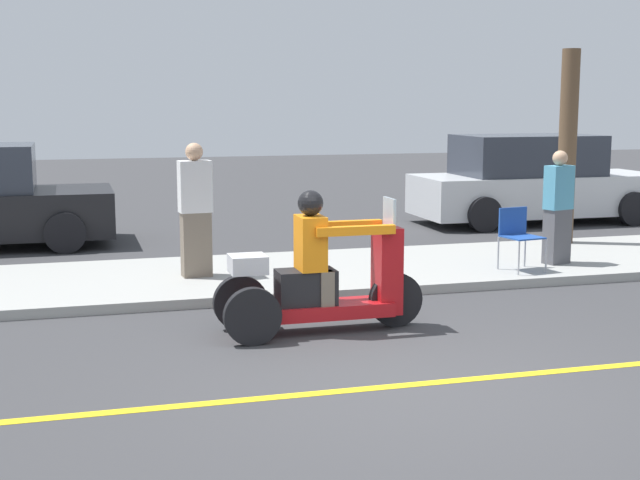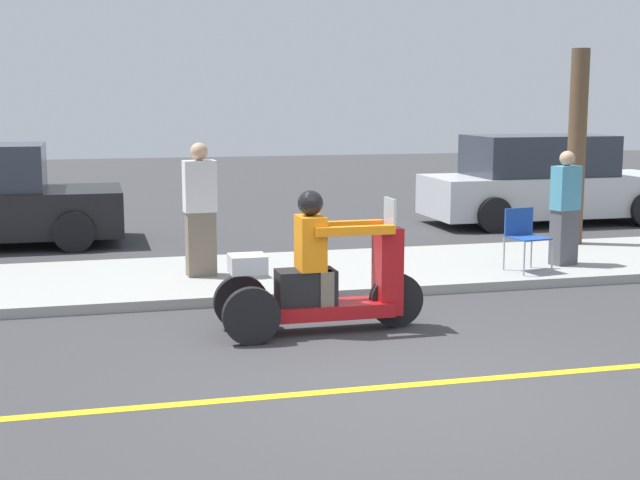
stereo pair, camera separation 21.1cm
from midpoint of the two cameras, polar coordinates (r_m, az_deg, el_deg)
name	(u,v)px [view 2 (the right image)]	position (r m, az deg, el deg)	size (l,w,h in m)	color
ground_plane	(408,385)	(7.57, 6.49, -9.24)	(60.00, 60.00, 0.00)	#38383A
lane_stripe	(376,388)	(7.48, 4.44, -9.41)	(24.00, 0.12, 0.01)	gold
sidewalk_strip	(290,274)	(11.83, -1.44, -2.22)	(28.00, 2.80, 0.12)	#9E9E99
motorcycle_trike	(321,281)	(9.08, 0.71, -2.66)	(2.16, 0.73, 1.46)	black
spectator_with_child	(200,212)	(11.41, -7.15, 1.78)	(0.42, 0.27, 1.70)	#726656
spectator_far_back	(565,210)	(12.58, 15.87, 1.85)	(0.42, 0.31, 1.56)	#515156
folding_chair_curbside	(524,233)	(12.03, 13.42, 0.46)	(0.53, 0.53, 0.82)	#A5A8AD
parked_car_lot_far	(545,182)	(17.60, 14.54, 3.58)	(4.75, 1.97, 1.69)	silver
tree_trunk	(577,147)	(14.42, 16.52, 5.70)	(0.28, 0.28, 3.01)	brown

